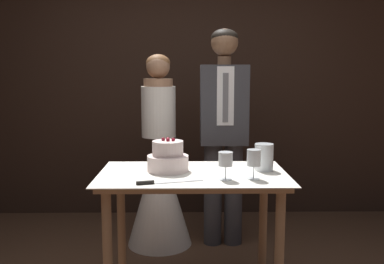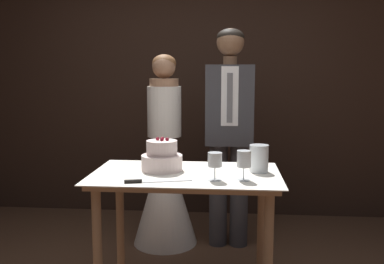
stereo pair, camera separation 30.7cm
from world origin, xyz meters
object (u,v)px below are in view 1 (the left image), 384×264
(groom, at_px, (224,125))
(cake_table, at_px, (193,192))
(cake_knife, at_px, (157,182))
(wine_glass_near, at_px, (226,160))
(bride, at_px, (159,177))
(hurricane_candle, at_px, (264,158))
(tiered_cake, at_px, (168,158))
(wine_glass_middle, at_px, (254,159))

(groom, bearing_deg, cake_table, -106.77)
(cake_knife, relative_size, wine_glass_near, 2.31)
(cake_knife, distance_m, bride, 1.17)
(cake_table, bearing_deg, hurricane_candle, 8.94)
(tiered_cake, xyz_separation_m, wine_glass_near, (0.34, -0.23, 0.03))
(wine_glass_middle, distance_m, groom, 1.05)
(cake_table, relative_size, hurricane_candle, 6.83)
(tiered_cake, bearing_deg, hurricane_candle, 1.34)
(tiered_cake, distance_m, cake_knife, 0.32)
(tiered_cake, relative_size, wine_glass_middle, 1.49)
(tiered_cake, relative_size, bride, 0.16)
(cake_table, distance_m, groom, 0.98)
(wine_glass_middle, distance_m, bride, 1.27)
(cake_table, relative_size, wine_glass_near, 7.12)
(wine_glass_near, height_order, bride, bride)
(hurricane_candle, xyz_separation_m, groom, (-0.19, 0.82, 0.11))
(cake_knife, bearing_deg, bride, 77.99)
(tiered_cake, xyz_separation_m, cake_knife, (-0.05, -0.31, -0.08))
(cake_knife, distance_m, wine_glass_near, 0.42)
(bride, bearing_deg, hurricane_candle, -48.57)
(wine_glass_near, bearing_deg, cake_table, 137.51)
(bride, height_order, groom, groom)
(tiered_cake, relative_size, wine_glass_near, 1.59)
(wine_glass_near, bearing_deg, bride, 113.19)
(hurricane_candle, bearing_deg, wine_glass_middle, -114.26)
(wine_glass_middle, bearing_deg, hurricane_candle, 65.74)
(cake_knife, bearing_deg, groom, 52.40)
(cake_knife, distance_m, wine_glass_middle, 0.58)
(bride, bearing_deg, tiered_cake, -82.51)
(cake_knife, distance_m, groom, 1.25)
(tiered_cake, xyz_separation_m, hurricane_candle, (0.61, 0.01, -0.00))
(cake_table, bearing_deg, bride, 106.77)
(cake_knife, relative_size, bride, 0.24)
(wine_glass_middle, xyz_separation_m, groom, (-0.08, 1.04, 0.07))
(cake_table, height_order, tiered_cake, tiered_cake)
(tiered_cake, xyz_separation_m, groom, (0.43, 0.83, 0.11))
(wine_glass_middle, xyz_separation_m, bride, (-0.62, 1.04, -0.37))
(bride, bearing_deg, cake_knife, -87.00)
(cake_table, bearing_deg, cake_knife, -129.20)
(cake_table, distance_m, bride, 0.94)
(groom, bearing_deg, wine_glass_near, -94.43)
(cake_knife, xyz_separation_m, hurricane_candle, (0.66, 0.33, 0.07))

